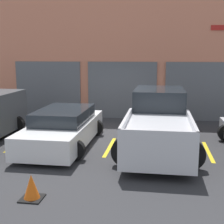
% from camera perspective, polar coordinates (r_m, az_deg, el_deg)
% --- Properties ---
extents(ground_plane, '(28.00, 28.00, 0.00)m').
position_cam_1_polar(ground_plane, '(12.26, 1.00, -3.89)').
color(ground_plane, '#2D2D30').
extents(shophouse_building, '(15.31, 0.68, 5.71)m').
position_cam_1_polar(shophouse_building, '(15.15, 2.74, 9.53)').
color(shophouse_building, '#D17A5B').
rests_on(shophouse_building, ground).
extents(pickup_truck, '(2.53, 5.50, 1.82)m').
position_cam_1_polar(pickup_truck, '(10.46, 8.50, -1.74)').
color(pickup_truck, silver).
rests_on(pickup_truck, ground).
extents(sedan_white, '(2.19, 4.64, 1.24)m').
position_cam_1_polar(sedan_white, '(10.70, -8.85, -2.91)').
color(sedan_white, white).
rests_on(sedan_white, ground).
extents(parking_stripe_left, '(0.12, 2.20, 0.01)m').
position_cam_1_polar(parking_stripe_left, '(11.40, -16.47, -5.43)').
color(parking_stripe_left, gold).
rests_on(parking_stripe_left, ground).
extents(parking_stripe_centre, '(0.12, 2.20, 0.01)m').
position_cam_1_polar(parking_stripe_centre, '(10.47, -0.42, -6.41)').
color(parking_stripe_centre, gold).
rests_on(parking_stripe_centre, ground).
extents(parking_stripe_right, '(0.12, 2.20, 0.01)m').
position_cam_1_polar(parking_stripe_right, '(10.46, 17.16, -6.90)').
color(parking_stripe_right, gold).
rests_on(parking_stripe_right, ground).
extents(traffic_cone, '(0.47, 0.47, 0.55)m').
position_cam_1_polar(traffic_cone, '(7.03, -14.50, -13.28)').
color(traffic_cone, black).
rests_on(traffic_cone, ground).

